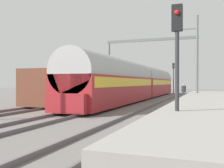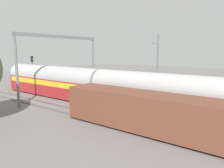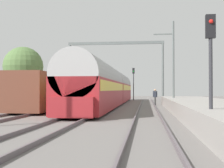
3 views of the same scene
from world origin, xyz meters
name	(u,v)px [view 3 (image 3 of 3)]	position (x,y,z in m)	size (l,w,h in m)	color
ground	(82,116)	(0.00, 0.00, 0.00)	(120.00, 120.00, 0.00)	slate
track_far_west	(20,114)	(-4.02, 0.00, 0.08)	(1.52, 60.00, 0.16)	#5C5257
track_west	(82,115)	(0.00, 0.00, 0.08)	(1.52, 60.00, 0.16)	#5C5257
track_east	(148,116)	(4.02, 0.00, 0.08)	(1.52, 60.00, 0.16)	#5C5257
platform	(207,108)	(7.84, 2.00, 0.45)	(4.40, 28.00, 0.90)	gray
passenger_train	(110,87)	(0.00, 13.69, 1.97)	(2.93, 32.85, 3.82)	maroon
freight_car	(51,92)	(-4.02, 6.18, 1.47)	(2.80, 13.00, 2.70)	brown
person_crossing	(155,95)	(4.87, 13.92, 1.03)	(0.47, 0.40, 1.73)	#3B3B3B
railway_signal_near	(211,56)	(6.36, -6.28, 2.92)	(0.36, 0.30, 4.50)	#2D2D33
railway_signal_far	(133,80)	(1.92, 29.27, 3.27)	(0.36, 0.30, 5.13)	#2D2D33
catenary_gantry	(116,59)	(0.00, 19.88, 5.63)	(12.44, 0.28, 7.86)	slate
catenary_pole_east_mid	(173,63)	(6.37, 9.74, 4.15)	(1.90, 0.20, 8.00)	slate
tree_west_background	(23,67)	(-11.37, 17.42, 4.54)	(4.94, 4.94, 7.02)	#4C3826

